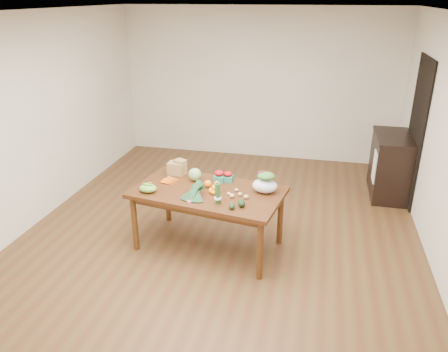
% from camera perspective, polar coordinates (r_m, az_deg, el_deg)
% --- Properties ---
extents(floor, '(6.00, 6.00, 0.00)m').
position_cam_1_polar(floor, '(5.75, -0.30, -7.25)').
color(floor, brown).
rests_on(floor, ground).
extents(ceiling, '(5.00, 6.00, 0.02)m').
position_cam_1_polar(ceiling, '(4.99, -0.36, 20.72)').
color(ceiling, white).
rests_on(ceiling, room_walls).
extents(room_walls, '(5.02, 6.02, 2.70)m').
position_cam_1_polar(room_walls, '(5.21, -0.33, 5.71)').
color(room_walls, silver).
rests_on(room_walls, floor).
extents(dining_table, '(1.86, 1.23, 0.75)m').
position_cam_1_polar(dining_table, '(5.27, -2.06, -5.59)').
color(dining_table, '#4E2612').
rests_on(dining_table, floor).
extents(doorway_dark, '(0.02, 1.00, 2.10)m').
position_cam_1_polar(doorway_dark, '(6.84, 23.77, 5.30)').
color(doorway_dark, black).
rests_on(doorway_dark, floor).
extents(cabinet, '(0.52, 1.02, 0.94)m').
position_cam_1_polar(cabinet, '(7.07, 20.84, 1.31)').
color(cabinet, black).
rests_on(cabinet, floor).
extents(dish_towel, '(0.02, 0.28, 0.45)m').
position_cam_1_polar(dish_towel, '(6.72, 19.05, 1.19)').
color(dish_towel, white).
rests_on(dish_towel, cabinet).
extents(paper_bag, '(0.31, 0.27, 0.19)m').
position_cam_1_polar(paper_bag, '(5.56, -6.25, 1.17)').
color(paper_bag, '#A48149').
rests_on(paper_bag, dining_table).
extents(cabbage, '(0.16, 0.16, 0.16)m').
position_cam_1_polar(cabbage, '(5.35, -3.82, 0.20)').
color(cabbage, '#9EBC6C').
rests_on(cabbage, dining_table).
extents(strawberry_basket_a, '(0.14, 0.14, 0.11)m').
position_cam_1_polar(strawberry_basket_a, '(5.32, -0.63, -0.14)').
color(strawberry_basket_a, '#AF0B16').
rests_on(strawberry_basket_a, dining_table).
extents(strawberry_basket_b, '(0.13, 0.13, 0.10)m').
position_cam_1_polar(strawberry_basket_b, '(5.32, 0.55, -0.19)').
color(strawberry_basket_b, red).
rests_on(strawberry_basket_b, dining_table).
extents(orange_a, '(0.09, 0.09, 0.09)m').
position_cam_1_polar(orange_a, '(5.17, -2.11, -1.01)').
color(orange_a, orange).
rests_on(orange_a, dining_table).
extents(orange_b, '(0.07, 0.07, 0.07)m').
position_cam_1_polar(orange_b, '(5.19, -0.94, -1.02)').
color(orange_b, '#F5560F').
rests_on(orange_b, dining_table).
extents(orange_c, '(0.07, 0.07, 0.07)m').
position_cam_1_polar(orange_c, '(5.09, -1.26, -1.50)').
color(orange_c, orange).
rests_on(orange_c, dining_table).
extents(mandarin_cluster, '(0.21, 0.21, 0.08)m').
position_cam_1_polar(mandarin_cluster, '(5.03, -1.27, -1.75)').
color(mandarin_cluster, orange).
rests_on(mandarin_cluster, dining_table).
extents(carrots, '(0.25, 0.25, 0.03)m').
position_cam_1_polar(carrots, '(5.36, -6.97, -0.63)').
color(carrots, '#D85712').
rests_on(carrots, dining_table).
extents(snap_pea_bag, '(0.21, 0.16, 0.09)m').
position_cam_1_polar(snap_pea_bag, '(5.12, -9.90, -1.60)').
color(snap_pea_bag, '#68B83E').
rests_on(snap_pea_bag, dining_table).
extents(kale_bunch, '(0.38, 0.45, 0.16)m').
position_cam_1_polar(kale_bunch, '(4.87, -4.05, -2.14)').
color(kale_bunch, black).
rests_on(kale_bunch, dining_table).
extents(asparagus_bundle, '(0.10, 0.13, 0.26)m').
position_cam_1_polar(asparagus_bundle, '(4.74, -0.81, -2.25)').
color(asparagus_bundle, '#467F3A').
rests_on(asparagus_bundle, dining_table).
extents(potato_a, '(0.04, 0.04, 0.04)m').
position_cam_1_polar(potato_a, '(4.98, 0.63, -2.31)').
color(potato_a, tan).
rests_on(potato_a, dining_table).
extents(potato_b, '(0.06, 0.05, 0.05)m').
position_cam_1_polar(potato_b, '(4.91, 1.04, -2.60)').
color(potato_b, tan).
rests_on(potato_b, dining_table).
extents(potato_c, '(0.05, 0.04, 0.04)m').
position_cam_1_polar(potato_c, '(4.96, 2.11, -2.38)').
color(potato_c, '#D7C67C').
rests_on(potato_c, dining_table).
extents(potato_d, '(0.05, 0.04, 0.04)m').
position_cam_1_polar(potato_d, '(5.07, 1.64, -1.82)').
color(potato_d, '#D8B97C').
rests_on(potato_d, dining_table).
extents(potato_e, '(0.06, 0.05, 0.05)m').
position_cam_1_polar(potato_e, '(4.89, 2.91, -2.73)').
color(potato_e, tan).
rests_on(potato_e, dining_table).
extents(avocado_a, '(0.09, 0.11, 0.07)m').
position_cam_1_polar(avocado_a, '(4.66, 1.03, -3.94)').
color(avocado_a, black).
rests_on(avocado_a, dining_table).
extents(avocado_b, '(0.11, 0.13, 0.08)m').
position_cam_1_polar(avocado_b, '(4.71, 2.30, -3.56)').
color(avocado_b, black).
rests_on(avocado_b, dining_table).
extents(salad_bag, '(0.32, 0.26, 0.23)m').
position_cam_1_polar(salad_bag, '(5.03, 5.37, -0.95)').
color(salad_bag, white).
rests_on(salad_bag, dining_table).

